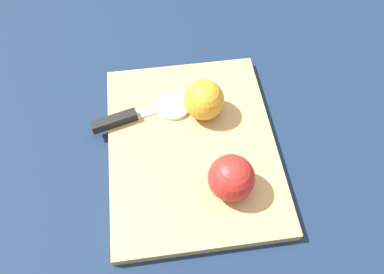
{
  "coord_description": "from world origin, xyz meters",
  "views": [
    {
      "loc": [
        -0.33,
        -0.01,
        0.56
      ],
      "look_at": [
        0.0,
        0.0,
        0.04
      ],
      "focal_mm": 35.0,
      "sensor_mm": 36.0,
      "label": 1
    }
  ],
  "objects": [
    {
      "name": "apple_slice",
      "position": [
        0.08,
        0.04,
        0.02
      ],
      "size": [
        0.06,
        0.06,
        0.01
      ],
      "color": "beige",
      "rests_on": "cutting_board"
    },
    {
      "name": "ground_plane",
      "position": [
        0.0,
        0.0,
        0.0
      ],
      "size": [
        4.0,
        4.0,
        0.0
      ],
      "primitive_type": "plane",
      "color": "#14233D"
    },
    {
      "name": "apple_half_left",
      "position": [
        -0.08,
        -0.06,
        0.06
      ],
      "size": [
        0.07,
        0.07,
        0.07
      ],
      "rotation": [
        0.0,
        0.0,
        4.14
      ],
      "color": "red",
      "rests_on": "cutting_board"
    },
    {
      "name": "knife",
      "position": [
        0.04,
        0.12,
        0.03
      ],
      "size": [
        0.08,
        0.16,
        0.02
      ],
      "rotation": [
        0.0,
        0.0,
        -1.15
      ],
      "color": "silver",
      "rests_on": "cutting_board"
    },
    {
      "name": "cutting_board",
      "position": [
        0.0,
        0.0,
        0.01
      ],
      "size": [
        0.4,
        0.33,
        0.02
      ],
      "color": "tan",
      "rests_on": "ground_plane"
    },
    {
      "name": "apple_half_right",
      "position": [
        0.07,
        -0.02,
        0.05
      ],
      "size": [
        0.07,
        0.07,
        0.07
      ],
      "rotation": [
        0.0,
        0.0,
        4.15
      ],
      "color": "gold",
      "rests_on": "cutting_board"
    }
  ]
}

